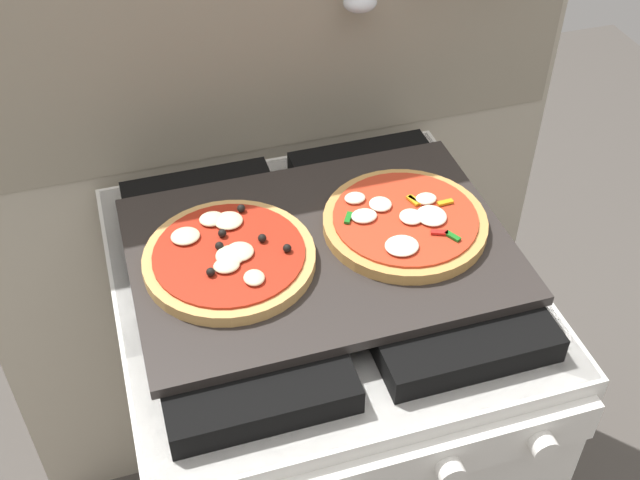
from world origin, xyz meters
name	(u,v)px	position (x,y,z in m)	size (l,w,h in m)	color
kitchen_backsplash	(269,180)	(0.00, 0.33, 0.79)	(1.10, 0.09, 1.55)	#B2A893
stove	(320,435)	(0.00, 0.00, 0.45)	(0.60, 0.64, 0.90)	white
baking_tray	(320,249)	(0.00, 0.00, 0.91)	(0.54, 0.38, 0.02)	#2D2826
pizza_left	(229,258)	(-0.13, 0.00, 0.93)	(0.24, 0.24, 0.03)	tan
pizza_right	(404,221)	(0.13, 0.00, 0.93)	(0.24, 0.24, 0.03)	tan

